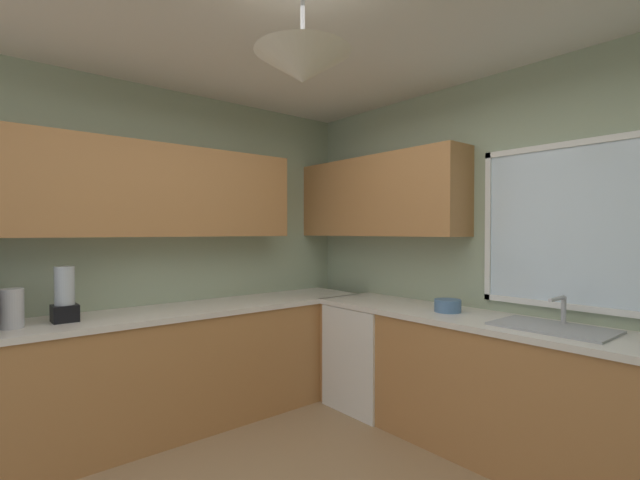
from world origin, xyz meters
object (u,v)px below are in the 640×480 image
(kettle, at_px, (12,309))
(sink_assembly, at_px, (553,327))
(dishwasher, at_px, (371,355))
(blender_appliance, at_px, (65,297))
(bowl, at_px, (448,306))

(kettle, height_order, sink_assembly, kettle)
(sink_assembly, bearing_deg, dishwasher, -178.59)
(kettle, distance_m, blender_appliance, 0.29)
(dishwasher, relative_size, sink_assembly, 1.31)
(kettle, bearing_deg, blender_appliance, 94.01)
(kettle, xyz_separation_m, sink_assembly, (2.10, 2.51, -0.11))
(bowl, xyz_separation_m, blender_appliance, (-1.39, -2.22, 0.12))
(dishwasher, xyz_separation_m, sink_assembly, (1.46, 0.04, 0.48))
(dishwasher, bearing_deg, blender_appliance, -106.80)
(bowl, distance_m, blender_appliance, 2.62)
(dishwasher, bearing_deg, sink_assembly, 1.41)
(blender_appliance, bearing_deg, kettle, -85.99)
(dishwasher, relative_size, bowl, 4.50)
(kettle, bearing_deg, dishwasher, 75.48)
(dishwasher, height_order, sink_assembly, sink_assembly)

